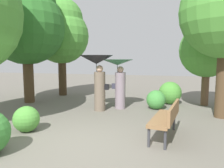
{
  "coord_description": "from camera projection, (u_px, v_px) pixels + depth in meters",
  "views": [
    {
      "loc": [
        2.02,
        -4.18,
        1.86
      ],
      "look_at": [
        0.0,
        3.5,
        0.91
      ],
      "focal_mm": 34.08,
      "sensor_mm": 36.0,
      "label": 1
    }
  ],
  "objects": [
    {
      "name": "tree_near_left",
      "position": [
        61.0,
        31.0,
        10.59
      ],
      "size": [
        2.74,
        2.74,
        4.88
      ],
      "color": "#42301E",
      "rests_on": "ground"
    },
    {
      "name": "bush_behind_bench",
      "position": [
        156.0,
        100.0,
        7.87
      ],
      "size": [
        0.71,
        0.71,
        0.71
      ],
      "primitive_type": "sphere",
      "color": "#428C3D",
      "rests_on": "ground"
    },
    {
      "name": "park_bench",
      "position": [
        167.0,
        117.0,
        4.95
      ],
      "size": [
        0.72,
        1.56,
        0.83
      ],
      "rotation": [
        0.0,
        0.0,
        -1.73
      ],
      "color": "#38383D",
      "rests_on": "ground"
    },
    {
      "name": "bush_far_side",
      "position": [
        170.0,
        93.0,
        8.77
      ],
      "size": [
        0.92,
        0.92,
        0.92
      ],
      "primitive_type": "sphere",
      "color": "#4C9338",
      "rests_on": "ground"
    },
    {
      "name": "bush_path_left",
      "position": [
        26.0,
        119.0,
        5.42
      ],
      "size": [
        0.66,
        0.66,
        0.66
      ],
      "primitive_type": "sphere",
      "color": "#4C9338",
      "rests_on": "ground"
    },
    {
      "name": "person_right",
      "position": [
        119.0,
        74.0,
        7.88
      ],
      "size": [
        1.19,
        1.19,
        1.84
      ],
      "rotation": [
        0.0,
        0.0,
        1.55
      ],
      "color": "gray",
      "rests_on": "ground"
    },
    {
      "name": "tree_mid_left",
      "position": [
        26.0,
        20.0,
        8.74
      ],
      "size": [
        3.15,
        3.15,
        5.29
      ],
      "color": "#4C3823",
      "rests_on": "ground"
    },
    {
      "name": "person_left",
      "position": [
        98.0,
        70.0,
        7.56
      ],
      "size": [
        1.2,
        1.2,
        1.98
      ],
      "rotation": [
        0.0,
        0.0,
        1.55
      ],
      "color": "#6B5B4C",
      "rests_on": "ground"
    },
    {
      "name": "tree_mid_right",
      "position": [
        207.0,
        46.0,
        8.28
      ],
      "size": [
        2.11,
        2.11,
        3.62
      ],
      "color": "brown",
      "rests_on": "ground"
    },
    {
      "name": "ground_plane",
      "position": [
        72.0,
        143.0,
        4.74
      ],
      "size": [
        40.0,
        40.0,
        0.0
      ],
      "primitive_type": "plane",
      "color": "#6B665B"
    }
  ]
}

